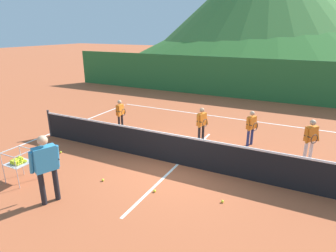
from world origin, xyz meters
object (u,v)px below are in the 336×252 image
student_2 (251,125)px  ball_cart (18,161)px  instructor (46,163)px  tennis_ball_3 (46,153)px  tennis_net (178,149)px  student_1 (202,122)px  tennis_ball_7 (103,180)px  student_3 (311,136)px  tennis_ball_10 (61,152)px  tennis_ball_0 (222,201)px  student_0 (120,112)px  tennis_ball_4 (39,147)px  tennis_ball_2 (155,191)px

student_2 → ball_cart: (-5.09, -5.43, -0.17)m
instructor → tennis_ball_3: instructor is taller
instructor → tennis_net: bearing=59.3°
student_1 → tennis_ball_3: student_1 is taller
instructor → tennis_ball_7: instructor is taller
student_2 → student_3: student_3 is taller
tennis_ball_10 → instructor: bearing=-47.7°
student_3 → student_2: bearing=166.8°
student_2 → tennis_ball_0: student_2 is taller
student_0 → ball_cart: 4.83m
tennis_net → student_1: 2.11m
student_0 → ball_cart: (0.11, -4.82, -0.15)m
tennis_ball_3 → tennis_ball_0: bearing=-0.7°
student_0 → student_2: bearing=6.7°
tennis_ball_7 → student_0: bearing=119.1°
ball_cart → tennis_ball_10: ball_cart is taller
instructor → student_1: bearing=70.4°
student_0 → tennis_ball_0: bearing=-31.8°
instructor → student_2: 6.78m
tennis_net → tennis_ball_10: 4.05m
tennis_ball_7 → student_3: bearing=38.6°
tennis_ball_4 → tennis_net: bearing=11.6°
student_0 → tennis_ball_2: 5.23m
ball_cart → student_0: bearing=91.3°
tennis_net → tennis_ball_3: 4.48m
tennis_net → tennis_ball_2: 1.78m
student_2 → tennis_ball_10: (-5.56, -3.58, -0.74)m
student_3 → tennis_ball_7: (-4.98, -3.98, -0.78)m
student_2 → tennis_ball_0: 4.01m
tennis_ball_2 → tennis_ball_10: (-4.03, 0.69, 0.00)m
student_0 → student_3: size_ratio=0.91×
student_2 → tennis_ball_4: bearing=-151.7°
student_2 → tennis_ball_0: size_ratio=18.80×
tennis_net → tennis_ball_4: size_ratio=162.54×
ball_cart → tennis_ball_2: (3.56, 1.16, -0.56)m
student_2 → tennis_ball_0: bearing=-87.6°
ball_cart → tennis_ball_4: (-1.53, 1.86, -0.56)m
tennis_net → student_2: size_ratio=8.65×
student_1 → instructor: bearing=-109.6°
instructor → ball_cart: (-1.52, 0.33, -0.43)m
instructor → student_2: (3.57, 5.76, -0.26)m
tennis_ball_4 → student_2: bearing=28.3°
student_2 → tennis_ball_10: bearing=-147.2°
tennis_net → tennis_ball_0: tennis_net is taller
student_1 → tennis_ball_10: bearing=-141.2°
student_0 → student_2: student_2 is taller
student_3 → tennis_ball_0: (-1.74, -3.49, -0.78)m
student_1 → tennis_ball_7: (-1.39, -3.96, -0.75)m
ball_cart → tennis_ball_3: (-0.83, 1.56, -0.56)m
ball_cart → tennis_ball_10: size_ratio=13.22×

